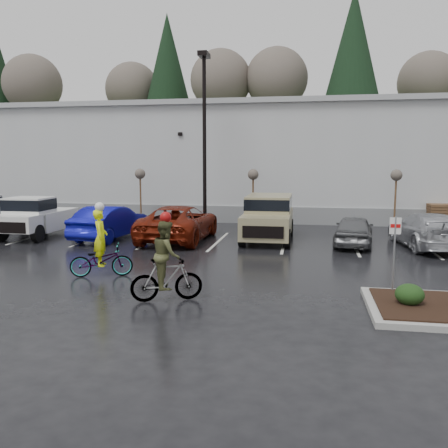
% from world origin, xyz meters
% --- Properties ---
extents(ground, '(120.00, 120.00, 0.00)m').
position_xyz_m(ground, '(0.00, 0.00, 0.00)').
color(ground, black).
rests_on(ground, ground).
extents(warehouse, '(60.50, 15.50, 7.20)m').
position_xyz_m(warehouse, '(0.00, 21.99, 3.65)').
color(warehouse, '#AEB1B3').
rests_on(warehouse, ground).
extents(wooded_ridge, '(80.00, 25.00, 6.00)m').
position_xyz_m(wooded_ridge, '(0.00, 45.00, 3.00)').
color(wooded_ridge, '#26421B').
rests_on(wooded_ridge, ground).
extents(lamppost, '(0.50, 1.00, 9.22)m').
position_xyz_m(lamppost, '(-4.00, 12.00, 5.69)').
color(lamppost, black).
rests_on(lamppost, ground).
extents(sapling_west, '(0.60, 0.60, 3.20)m').
position_xyz_m(sapling_west, '(-8.00, 13.00, 2.73)').
color(sapling_west, '#49331D').
rests_on(sapling_west, ground).
extents(sapling_mid, '(0.60, 0.60, 3.20)m').
position_xyz_m(sapling_mid, '(-1.50, 13.00, 2.73)').
color(sapling_mid, '#49331D').
rests_on(sapling_mid, ground).
extents(sapling_east, '(0.60, 0.60, 3.20)m').
position_xyz_m(sapling_east, '(6.00, 13.00, 2.73)').
color(sapling_east, '#49331D').
rests_on(sapling_east, ground).
extents(pallet_stack_a, '(1.20, 1.20, 1.35)m').
position_xyz_m(pallet_stack_a, '(8.50, 14.00, 0.68)').
color(pallet_stack_a, '#49331D').
rests_on(pallet_stack_a, ground).
extents(shrub_a, '(0.70, 0.70, 0.52)m').
position_xyz_m(shrub_a, '(4.00, -1.00, 0.41)').
color(shrub_a, black).
rests_on(shrub_a, curb_island).
extents(fire_lane_sign, '(0.30, 0.05, 2.20)m').
position_xyz_m(fire_lane_sign, '(3.80, 0.20, 1.41)').
color(fire_lane_sign, gray).
rests_on(fire_lane_sign, ground).
extents(pickup_white, '(2.10, 5.20, 1.96)m').
position_xyz_m(pickup_white, '(-11.43, 8.21, 0.98)').
color(pickup_white, silver).
rests_on(pickup_white, ground).
extents(car_blue, '(2.24, 4.93, 1.57)m').
position_xyz_m(car_blue, '(-7.66, 7.89, 0.79)').
color(car_blue, '#0D0F93').
rests_on(car_blue, ground).
extents(car_red, '(2.83, 5.90, 1.62)m').
position_xyz_m(car_red, '(-4.36, 8.07, 0.81)').
color(car_red, maroon).
rests_on(car_red, ground).
extents(suv_tan, '(2.20, 5.10, 2.06)m').
position_xyz_m(suv_tan, '(-0.31, 8.79, 1.03)').
color(suv_tan, gray).
rests_on(suv_tan, ground).
extents(car_grey, '(2.09, 4.10, 1.34)m').
position_xyz_m(car_grey, '(3.48, 8.02, 0.67)').
color(car_grey, slate).
rests_on(car_grey, ground).
extents(car_far_silver, '(2.67, 5.35, 1.49)m').
position_xyz_m(car_far_silver, '(6.46, 8.07, 0.75)').
color(car_far_silver, '#B6B9BF').
rests_on(car_far_silver, ground).
extents(cyclist_hivis, '(2.08, 1.29, 2.38)m').
position_xyz_m(cyclist_hivis, '(-4.97, 0.95, 0.73)').
color(cyclist_hivis, '#3F3F44').
rests_on(cyclist_hivis, ground).
extents(cyclist_olive, '(1.89, 1.19, 2.37)m').
position_xyz_m(cyclist_olive, '(-2.14, -1.24, 0.86)').
color(cyclist_olive, '#3F3F44').
rests_on(cyclist_olive, ground).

